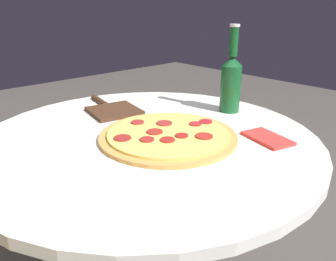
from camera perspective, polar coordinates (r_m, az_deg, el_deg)
name	(u,v)px	position (r m, az deg, el deg)	size (l,w,h in m)	color
table	(149,203)	(0.96, -3.35, -12.46)	(0.89, 0.89, 0.76)	silver
pizza	(168,135)	(0.84, 0.00, -0.77)	(0.35, 0.35, 0.02)	#C68E47
beer_bottle	(231,81)	(1.05, 10.91, 8.51)	(0.06, 0.06, 0.27)	#144C23
pizza_paddle	(111,109)	(1.07, -9.84, 3.71)	(0.27, 0.17, 0.02)	#422819
napkin	(267,138)	(0.87, 16.91, -1.29)	(0.14, 0.10, 0.01)	red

